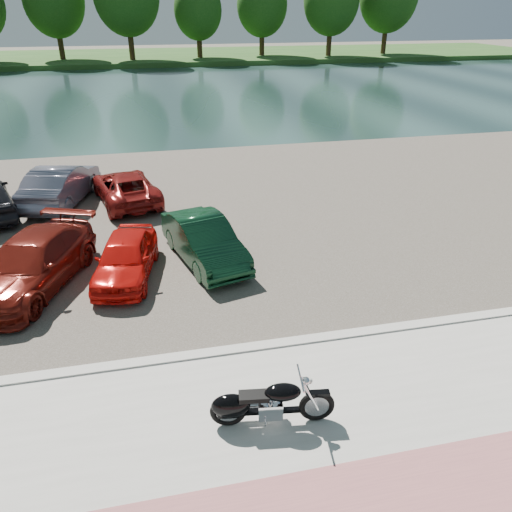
{
  "coord_description": "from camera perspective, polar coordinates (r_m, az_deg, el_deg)",
  "views": [
    {
      "loc": [
        -2.46,
        -7.04,
        7.13
      ],
      "look_at": [
        0.13,
        4.59,
        1.1
      ],
      "focal_mm": 35.0,
      "sensor_mm": 36.0,
      "label": 1
    }
  ],
  "objects": [
    {
      "name": "motorcycle",
      "position": [
        9.56,
        0.57,
        -16.55
      ],
      "size": [
        2.32,
        0.77,
        1.05
      ],
      "rotation": [
        0.0,
        0.0,
        -0.14
      ],
      "color": "black",
      "rests_on": "promenade"
    },
    {
      "name": "car_3",
      "position": [
        15.04,
        -24.26,
        -0.79
      ],
      "size": [
        3.64,
        5.33,
        1.43
      ],
      "primitive_type": "imported",
      "rotation": [
        0.0,
        0.0,
        -0.37
      ],
      "color": "#62150E",
      "rests_on": "parking_lot"
    },
    {
      "name": "kerb",
      "position": [
        11.74,
        2.16,
        -10.17
      ],
      "size": [
        60.0,
        0.3,
        0.14
      ],
      "primitive_type": "cube",
      "color": "#AEACA4",
      "rests_on": "ground"
    },
    {
      "name": "parking_lot",
      "position": [
        19.55,
        -4.5,
        5.43
      ],
      "size": [
        60.0,
        18.0,
        0.04
      ],
      "primitive_type": "cube",
      "color": "#403D34",
      "rests_on": "ground"
    },
    {
      "name": "car_10",
      "position": [
        20.55,
        -14.67,
        7.62
      ],
      "size": [
        3.02,
        4.82,
        1.24
      ],
      "primitive_type": "imported",
      "rotation": [
        0.0,
        0.0,
        3.37
      ],
      "color": "maroon",
      "rests_on": "parking_lot"
    },
    {
      "name": "car_5",
      "position": [
        15.22,
        -5.93,
        1.79
      ],
      "size": [
        2.44,
        4.36,
        1.36
      ],
      "primitive_type": "imported",
      "rotation": [
        0.0,
        0.0,
        0.25
      ],
      "color": "black",
      "rests_on": "parking_lot"
    },
    {
      "name": "promenade",
      "position": [
        9.63,
        6.94,
        -20.75
      ],
      "size": [
        60.0,
        6.0,
        0.1
      ],
      "primitive_type": "cube",
      "color": "#AEACA4",
      "rests_on": "ground"
    },
    {
      "name": "car_9",
      "position": [
        21.23,
        -21.39,
        7.64
      ],
      "size": [
        2.74,
        4.89,
        1.53
      ],
      "primitive_type": "imported",
      "rotation": [
        0.0,
        0.0,
        2.88
      ],
      "color": "slate",
      "rests_on": "parking_lot"
    },
    {
      "name": "car_4",
      "position": [
        14.73,
        -14.66,
        -0.11
      ],
      "size": [
        2.13,
        3.9,
        1.26
      ],
      "primitive_type": "imported",
      "rotation": [
        0.0,
        0.0,
        -0.18
      ],
      "color": "red",
      "rests_on": "parking_lot"
    },
    {
      "name": "river",
      "position": [
        47.65,
        -9.96,
        17.87
      ],
      "size": [
        120.0,
        40.0,
        0.0
      ],
      "primitive_type": "cube",
      "color": "#192E2C",
      "rests_on": "ground"
    },
    {
      "name": "ground",
      "position": [
        10.32,
        5.06,
        -16.99
      ],
      "size": [
        200.0,
        200.0,
        0.0
      ],
      "primitive_type": "plane",
      "color": "#595447",
      "rests_on": "ground"
    },
    {
      "name": "far_bank",
      "position": [
        79.38,
        -11.57,
        21.42
      ],
      "size": [
        120.0,
        24.0,
        0.6
      ],
      "primitive_type": "cube",
      "color": "#1D4619",
      "rests_on": "ground"
    },
    {
      "name": "far_trees",
      "position": [
        73.16,
        -8.12,
        26.9
      ],
      "size": [
        70.25,
        10.68,
        12.52
      ],
      "color": "#352413",
      "rests_on": "far_bank"
    }
  ]
}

